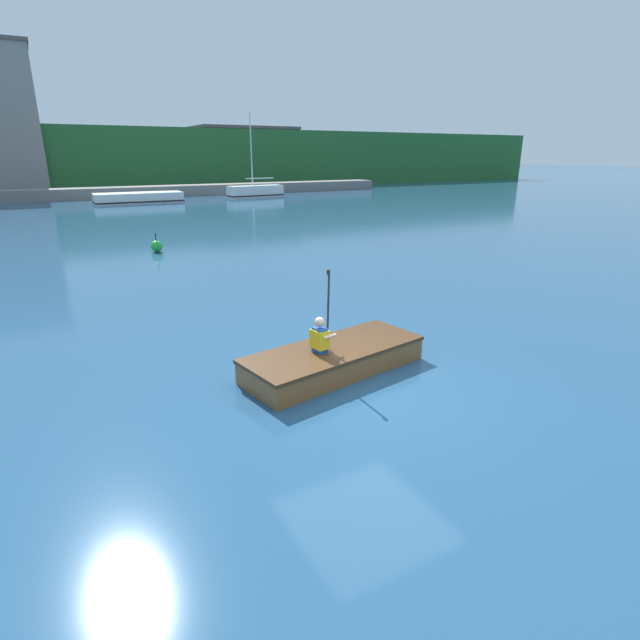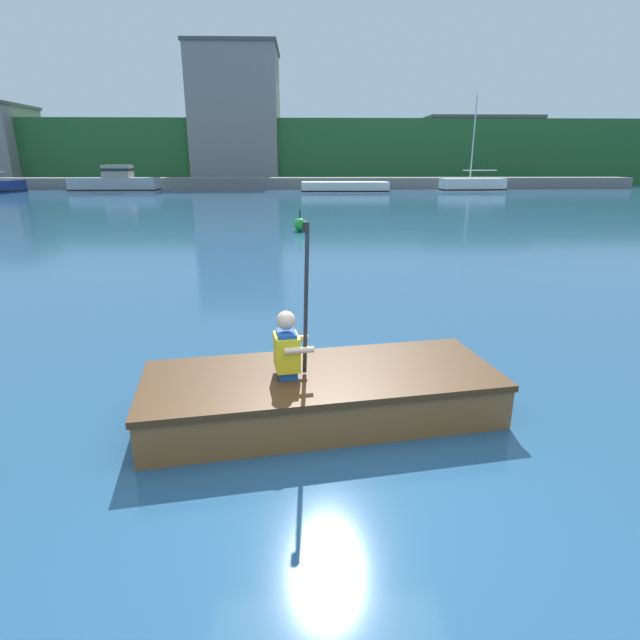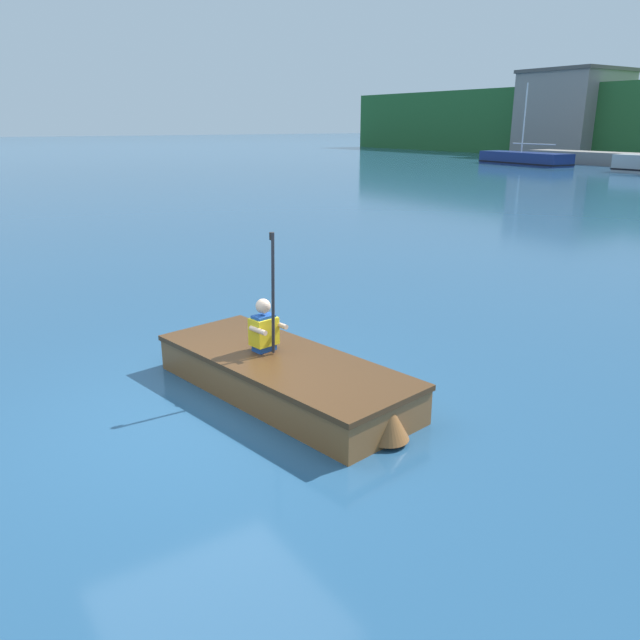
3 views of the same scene
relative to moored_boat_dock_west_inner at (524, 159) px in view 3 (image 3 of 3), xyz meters
The scene contains 5 objects.
ground_plane 43.86m from the moored_boat_dock_west_inner, 55.22° to the right, with size 300.00×300.00×0.00m, color navy.
waterfront_warehouse_left 15.33m from the moored_boat_dock_west_inner, 114.19° to the left, with size 7.73×7.53×7.47m.
moored_boat_dock_west_inner is the anchor object (origin of this frame).
rowboat_foreground 43.05m from the moored_boat_dock_west_inner, 54.50° to the right, with size 3.47×1.77×0.43m.
person_paddler 42.89m from the moored_boat_dock_west_inner, 54.93° to the right, with size 0.37×0.39×1.38m.
Camera 3 is at (5.53, -2.27, 2.92)m, focal length 35.00 mm.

